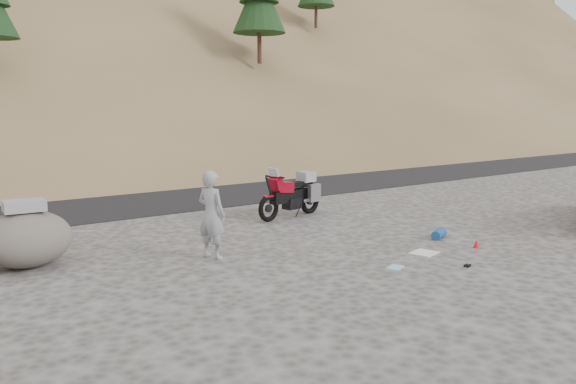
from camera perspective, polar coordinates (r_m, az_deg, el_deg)
name	(u,v)px	position (r m, az deg, el deg)	size (l,w,h in m)	color
ground	(340,248)	(11.74, 5.31, -5.65)	(140.00, 140.00, 0.00)	#464340
road	(161,195)	(19.27, -12.80, -0.26)	(120.00, 7.00, 0.05)	black
motorcycle	(293,195)	(14.88, 0.51, -0.27)	(2.32, 0.94, 1.39)	black
man	(212,258)	(11.03, -7.69, -6.62)	(0.62, 0.41, 1.70)	#959499
boulder	(26,238)	(11.23, -25.04, -4.28)	(1.91, 1.75, 1.22)	#5E5951
gear_white_cloth	(424,253)	(11.58, 13.67, -6.02)	(0.51, 0.45, 0.02)	white
gear_blue_mat	(439,234)	(12.93, 15.10, -4.12)	(0.21, 0.21, 0.52)	navy
gear_funnel	(476,244)	(12.29, 18.60, -5.01)	(0.13, 0.13, 0.17)	red
gear_glove_a	(467,266)	(10.84, 17.76, -7.13)	(0.13, 0.09, 0.04)	black
gear_blue_cloth	(395,267)	(10.44, 10.85, -7.53)	(0.34, 0.25, 0.01)	#92C6E1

